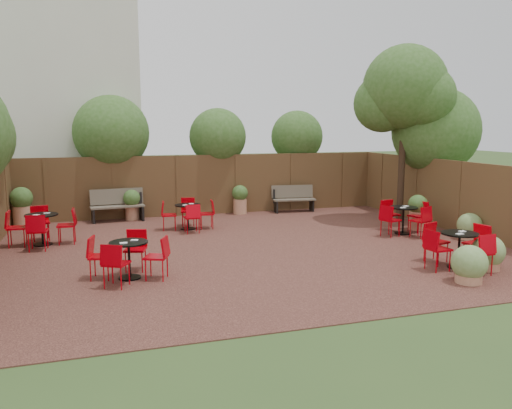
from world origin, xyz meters
name	(u,v)px	position (x,y,z in m)	size (l,w,h in m)	color
ground	(252,249)	(0.00, 0.00, 0.00)	(80.00, 80.00, 0.00)	#354F23
courtyard_paving	(252,248)	(0.00, 0.00, 0.01)	(12.00, 10.00, 0.02)	#351B15
fence_back	(208,185)	(0.00, 5.00, 1.00)	(12.00, 0.08, 2.00)	#4F331D
fence_right	(460,198)	(6.00, 0.00, 1.00)	(0.08, 10.00, 2.00)	#4F331D
neighbour_building	(64,96)	(-4.50, 8.00, 4.00)	(5.00, 4.00, 8.00)	beige
overhang_foliage	(142,134)	(-2.36, 1.86, 2.75)	(15.98, 10.75, 2.78)	#30551B
courtyard_tree	(405,93)	(5.39, 1.94, 3.93)	(2.69, 2.59, 5.33)	black
park_bench_left	(117,205)	(-2.95, 4.63, 0.53)	(1.66, 0.68, 1.00)	brown
park_bench_right	(293,198)	(2.92, 4.62, 0.48)	(1.51, 0.65, 0.90)	brown
bistro_tables	(241,231)	(-0.26, 0.05, 0.45)	(10.89, 7.17, 0.90)	black
planters	(179,205)	(-1.17, 3.72, 0.59)	(11.39, 4.56, 1.17)	tan
low_shrubs	(476,247)	(4.24, -2.74, 0.36)	(3.25, 3.74, 0.72)	tan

